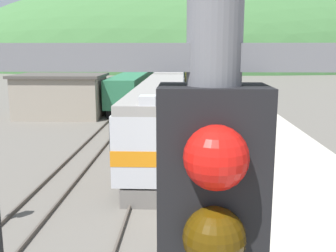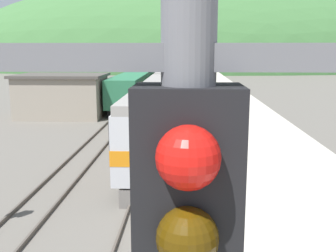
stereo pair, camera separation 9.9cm
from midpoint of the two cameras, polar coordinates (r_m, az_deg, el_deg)
name	(u,v)px [view 2 (the right image)]	position (r m, az deg, el deg)	size (l,w,h in m)	color
track_main	(177,85)	(68.44, 1.37, 5.96)	(1.52, 180.00, 0.16)	#4C443D
track_siding	(152,85)	(68.67, -2.33, 5.98)	(1.52, 180.00, 0.16)	#4C443D
platform	(217,96)	(48.64, 7.19, 4.33)	(7.18, 140.00, 1.09)	#BCB5A5
distant_hills	(181,69)	(127.97, 1.94, 8.31)	(153.85, 69.23, 54.62)	#3D6B38
station_shed	(62,96)	(37.62, -15.04, 4.30)	(8.04, 5.62, 3.94)	gray
express_train_lead_car	(162,114)	(24.23, -0.83, 1.69)	(2.90, 19.27, 4.46)	black
carriage_second	(173,84)	(45.77, 0.78, 6.12)	(2.89, 21.92, 4.10)	black
carriage_third	(177,72)	(68.50, 1.38, 7.77)	(2.89, 21.92, 4.10)	black
carriage_fourth	(179,67)	(91.27, 1.68, 8.60)	(2.89, 21.92, 4.10)	black
siding_train	(141,83)	(51.72, -3.93, 6.19)	(2.90, 33.91, 3.49)	black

